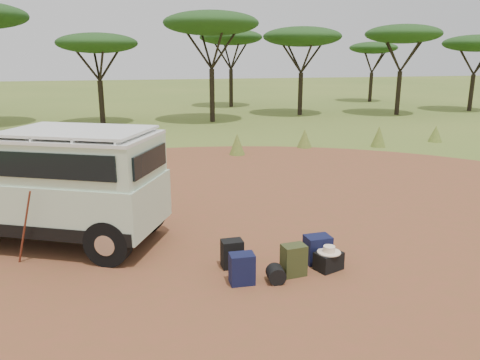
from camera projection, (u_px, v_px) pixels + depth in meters
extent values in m
plane|color=#556E27|center=(196.00, 249.00, 8.97)|extent=(140.00, 140.00, 0.00)
cylinder|color=brown|center=(196.00, 249.00, 8.97)|extent=(23.00, 23.00, 0.01)
cone|color=#556E27|center=(69.00, 150.00, 16.72)|extent=(0.60, 0.60, 0.70)
cone|color=#556E27|center=(155.00, 145.00, 17.07)|extent=(0.60, 0.60, 0.90)
cone|color=#556E27|center=(237.00, 144.00, 17.46)|extent=(0.60, 0.60, 0.80)
cone|color=#556E27|center=(305.00, 138.00, 18.87)|extent=(0.60, 0.60, 0.75)
cone|color=#556E27|center=(379.00, 136.00, 19.04)|extent=(0.60, 0.60, 0.85)
cone|color=#556E27|center=(436.00, 134.00, 20.18)|extent=(0.60, 0.60, 0.70)
cylinder|color=black|center=(102.00, 103.00, 25.17)|extent=(0.28, 0.28, 2.34)
ellipsoid|color=#1F3E16|center=(97.00, 43.00, 24.38)|extent=(4.20, 4.20, 1.05)
cylinder|color=black|center=(212.00, 96.00, 26.22)|extent=(0.28, 0.28, 2.93)
ellipsoid|color=#1F3E16|center=(211.00, 23.00, 25.23)|extent=(5.20, 5.20, 1.30)
cylinder|color=black|center=(300.00, 94.00, 29.34)|extent=(0.28, 0.28, 2.61)
ellipsoid|color=#1F3E16|center=(302.00, 37.00, 28.46)|extent=(4.80, 4.80, 1.20)
cylinder|color=black|center=(398.00, 93.00, 29.43)|extent=(0.28, 0.28, 2.70)
ellipsoid|color=#1F3E16|center=(403.00, 34.00, 28.52)|extent=(4.60, 4.60, 1.15)
cylinder|color=black|center=(471.00, 93.00, 31.52)|extent=(0.28, 0.28, 2.43)
ellipsoid|color=#1F3E16|center=(477.00, 43.00, 30.70)|extent=(4.40, 4.40, 1.10)
cylinder|color=black|center=(231.00, 88.00, 34.19)|extent=(0.28, 0.28, 2.70)
ellipsoid|color=#1F3E16|center=(231.00, 37.00, 33.28)|extent=(4.50, 4.50, 1.12)
cylinder|color=black|center=(371.00, 87.00, 38.16)|extent=(0.28, 0.28, 2.34)
ellipsoid|color=#1F3E16|center=(373.00, 48.00, 37.37)|extent=(3.80, 3.80, 0.95)
cube|color=beige|center=(46.00, 198.00, 9.14)|extent=(4.83, 3.66, 0.95)
cube|color=black|center=(48.00, 215.00, 9.23)|extent=(4.77, 3.65, 0.24)
cube|color=beige|center=(79.00, 157.00, 8.77)|extent=(3.28, 2.83, 0.75)
cube|color=silver|center=(78.00, 136.00, 8.67)|extent=(3.29, 2.86, 0.06)
cube|color=silver|center=(77.00, 131.00, 8.64)|extent=(3.05, 2.66, 0.05)
cube|color=black|center=(15.00, 153.00, 9.03)|extent=(0.83, 1.43, 0.52)
cube|color=black|center=(51.00, 166.00, 7.91)|extent=(2.13, 1.09, 0.45)
cube|color=black|center=(102.00, 147.00, 9.62)|extent=(2.13, 1.09, 0.45)
cube|color=black|center=(150.00, 161.00, 8.50)|extent=(0.70, 1.34, 0.41)
cylinder|color=black|center=(46.00, 150.00, 9.87)|extent=(0.11, 0.11, 0.82)
cylinder|color=black|center=(1.00, 204.00, 10.36)|extent=(0.87, 0.62, 0.84)
cylinder|color=black|center=(108.00, 243.00, 8.17)|extent=(0.87, 0.62, 0.84)
cylinder|color=black|center=(145.00, 214.00, 9.69)|extent=(0.87, 0.62, 0.84)
cylinder|color=maroon|center=(25.00, 228.00, 8.12)|extent=(0.41, 0.31, 1.38)
cube|color=black|center=(232.00, 254.00, 8.13)|extent=(0.37, 0.27, 0.50)
cube|color=#121339|center=(242.00, 269.00, 7.53)|extent=(0.40, 0.30, 0.52)
cube|color=#383E1C|center=(294.00, 260.00, 7.82)|extent=(0.41, 0.31, 0.54)
cube|color=#121339|center=(317.00, 249.00, 8.32)|extent=(0.45, 0.35, 0.50)
cube|color=black|center=(329.00, 261.00, 8.05)|extent=(0.53, 0.45, 0.32)
cylinder|color=black|center=(276.00, 274.00, 7.60)|extent=(0.32, 0.32, 0.29)
cylinder|color=beige|center=(329.00, 252.00, 8.01)|extent=(0.40, 0.40, 0.02)
cylinder|color=beige|center=(329.00, 249.00, 7.99)|extent=(0.20, 0.20, 0.10)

